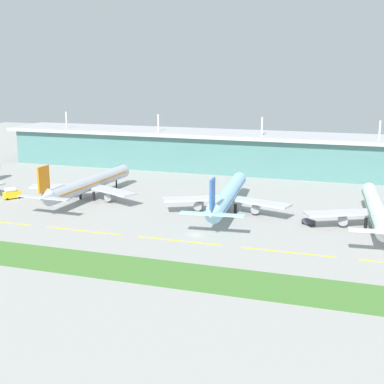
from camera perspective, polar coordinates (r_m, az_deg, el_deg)
ground_plane at (r=175.68m, az=0.39°, el=-4.56°), size 600.00×600.00×0.00m
terminal_building at (r=281.03m, az=7.57°, el=4.13°), size 288.00×34.00×29.25m
airliner_near_middle at (r=225.77m, az=-10.92°, el=0.85°), size 48.76×69.30×18.90m
airliner_center at (r=202.09m, az=3.80°, el=-0.36°), size 48.59×71.34×18.90m
airliner_far_middle at (r=192.20m, az=18.97°, el=-1.74°), size 48.62×68.81×18.90m
taxiway_stripe_mid_west at (r=183.47m, az=-11.46°, el=-4.06°), size 28.00×0.70×0.04m
taxiway_stripe_centre at (r=169.68m, az=-1.38°, el=-5.20°), size 28.00×0.70×0.04m
taxiway_stripe_mid_east at (r=161.97m, az=10.09°, el=-6.30°), size 28.00×0.70×0.04m
grass_verge at (r=144.92m, az=-3.89°, el=-8.45°), size 300.00×18.00×0.10m
pushback_tug at (r=190.56m, az=12.25°, el=-3.12°), size 4.92×4.66×1.85m
fuel_truck at (r=235.24m, az=-18.58°, el=-0.16°), size 6.30×7.37×4.95m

